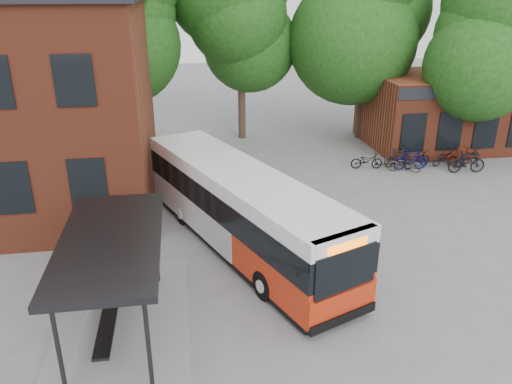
{
  "coord_description": "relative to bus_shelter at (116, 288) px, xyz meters",
  "views": [
    {
      "loc": [
        -2.66,
        -12.07,
        8.43
      ],
      "look_at": [
        -0.26,
        3.42,
        2.0
      ],
      "focal_mm": 35.0,
      "sensor_mm": 36.0,
      "label": 1
    }
  ],
  "objects": [
    {
      "name": "ground",
      "position": [
        4.5,
        1.0,
        -1.45
      ],
      "size": [
        100.0,
        100.0,
        0.0
      ],
      "primitive_type": "plane",
      "color": "slate"
    },
    {
      "name": "shop_row",
      "position": [
        19.5,
        15.0,
        0.55
      ],
      "size": [
        14.0,
        6.2,
        4.0
      ],
      "primitive_type": null,
      "color": "maroon",
      "rests_on": "ground"
    },
    {
      "name": "bus_shelter",
      "position": [
        0.0,
        0.0,
        0.0
      ],
      "size": [
        3.6,
        7.0,
        2.9
      ],
      "primitive_type": null,
      "color": "black",
      "rests_on": "ground"
    },
    {
      "name": "bike_rail",
      "position": [
        13.78,
        11.0,
        -1.26
      ],
      "size": [
        5.2,
        0.1,
        0.38
      ],
      "primitive_type": null,
      "color": "black",
      "rests_on": "ground"
    },
    {
      "name": "tree_0",
      "position": [
        -1.5,
        17.0,
        4.05
      ],
      "size": [
        7.92,
        7.92,
        11.0
      ],
      "primitive_type": null,
      "color": "#164011",
      "rests_on": "ground"
    },
    {
      "name": "tree_1",
      "position": [
        5.5,
        18.0,
        3.75
      ],
      "size": [
        7.92,
        7.92,
        10.4
      ],
      "primitive_type": null,
      "color": "#164011",
      "rests_on": "ground"
    },
    {
      "name": "tree_2",
      "position": [
        12.5,
        17.0,
        4.05
      ],
      "size": [
        7.92,
        7.92,
        11.0
      ],
      "primitive_type": null,
      "color": "#164011",
      "rests_on": "ground"
    },
    {
      "name": "tree_3",
      "position": [
        17.5,
        13.0,
        3.19
      ],
      "size": [
        7.04,
        7.04,
        9.28
      ],
      "primitive_type": null,
      "color": "#164011",
      "rests_on": "ground"
    },
    {
      "name": "city_bus",
      "position": [
        3.69,
        4.38,
        -0.05
      ],
      "size": [
        6.36,
        11.04,
        2.79
      ],
      "primitive_type": null,
      "rotation": [
        0.0,
        0.0,
        0.39
      ],
      "color": "red",
      "rests_on": "ground"
    },
    {
      "name": "bicycle_0",
      "position": [
        10.95,
        11.48,
        -1.03
      ],
      "size": [
        1.64,
        0.75,
        0.83
      ],
      "primitive_type": "imported",
      "rotation": [
        0.0,
        0.0,
        1.44
      ],
      "color": "black",
      "rests_on": "ground"
    },
    {
      "name": "bicycle_1",
      "position": [
        12.62,
        11.56,
        -0.96
      ],
      "size": [
        1.68,
        0.85,
        0.97
      ],
      "primitive_type": "imported",
      "rotation": [
        0.0,
        0.0,
        1.82
      ],
      "color": "black",
      "rests_on": "ground"
    },
    {
      "name": "bicycle_2",
      "position": [
        12.61,
        10.69,
        -1.03
      ],
      "size": [
        1.7,
        1.11,
        0.85
      ],
      "primitive_type": "imported",
      "rotation": [
        0.0,
        0.0,
        1.2
      ],
      "color": "#403931",
      "rests_on": "ground"
    },
    {
      "name": "bicycle_3",
      "position": [
        13.04,
        10.98,
        -0.92
      ],
      "size": [
        1.78,
        0.54,
        1.06
      ],
      "primitive_type": "imported",
      "rotation": [
        0.0,
        0.0,
        1.55
      ],
      "color": "#080C44",
      "rests_on": "ground"
    },
    {
      "name": "bicycle_4",
      "position": [
        13.5,
        11.21,
        -1.0
      ],
      "size": [
        1.8,
        1.19,
        0.9
      ],
      "primitive_type": "imported",
      "rotation": [
        0.0,
        0.0,
        1.95
      ],
      "color": "black",
      "rests_on": "ground"
    },
    {
      "name": "bicycle_5",
      "position": [
        15.55,
        10.13,
        -0.89
      ],
      "size": [
        1.89,
        0.68,
        1.11
      ],
      "primitive_type": "imported",
      "rotation": [
        0.0,
        0.0,
        1.49
      ],
      "color": "black",
      "rests_on": "ground"
    },
    {
      "name": "bicycle_6",
      "position": [
        15.07,
        11.4,
        -1.03
      ],
      "size": [
        1.69,
        1.06,
        0.84
      ],
      "primitive_type": "imported",
      "rotation": [
        0.0,
        0.0,
        1.91
      ],
      "color": "black",
      "rests_on": "ground"
    },
    {
      "name": "bicycle_7",
      "position": [
        15.89,
        11.3,
        -0.98
      ],
      "size": [
        1.6,
        0.59,
        0.94
      ],
      "primitive_type": "imported",
      "rotation": [
        0.0,
        0.0,
        1.67
      ],
      "color": "#591609",
      "rests_on": "ground"
    },
    {
      "name": "bicycle_extra_0",
      "position": [
        16.16,
        11.07,
        -0.98
      ],
      "size": [
        1.88,
        1.22,
        0.94
      ],
      "primitive_type": "imported",
      "rotation": [
        0.0,
        0.0,
        1.94
      ],
      "color": "black",
      "rests_on": "ground"
    }
  ]
}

